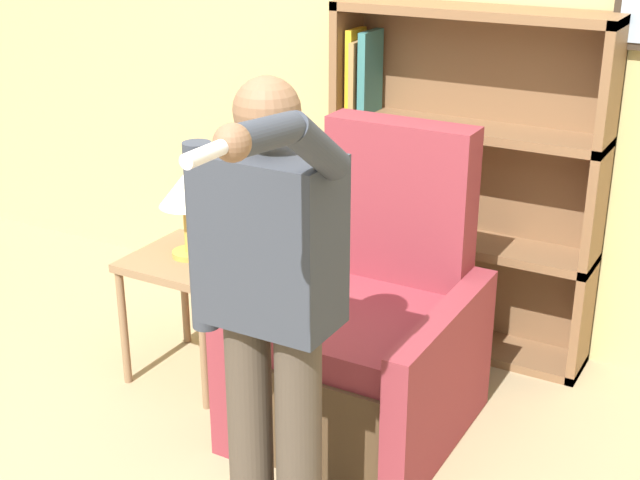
% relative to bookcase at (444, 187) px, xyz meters
% --- Properties ---
extents(wall_back, '(8.00, 0.11, 2.80)m').
position_rel_bookcase_xyz_m(wall_back, '(-0.10, 0.16, 0.63)').
color(wall_back, tan).
rests_on(wall_back, ground_plane).
extents(bookcase, '(1.25, 0.28, 1.61)m').
position_rel_bookcase_xyz_m(bookcase, '(0.00, 0.00, 0.00)').
color(bookcase, brown).
rests_on(bookcase, ground_plane).
extents(armchair, '(0.82, 0.89, 1.21)m').
position_rel_bookcase_xyz_m(armchair, '(0.02, -0.84, -0.41)').
color(armchair, '#4C3823').
rests_on(armchair, ground_plane).
extents(person_standing, '(0.56, 0.78, 1.60)m').
position_rel_bookcase_xyz_m(person_standing, '(0.09, -1.65, 0.13)').
color(person_standing, '#473D33').
rests_on(person_standing, ground_plane).
extents(side_table, '(0.49, 0.49, 0.58)m').
position_rel_bookcase_xyz_m(side_table, '(-0.82, -0.87, -0.29)').
color(side_table, '#846647').
rests_on(side_table, ground_plane).
extents(table_lamp, '(0.24, 0.24, 0.38)m').
position_rel_bookcase_xyz_m(table_lamp, '(-0.82, -0.87, 0.09)').
color(table_lamp, gold).
rests_on(table_lamp, side_table).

